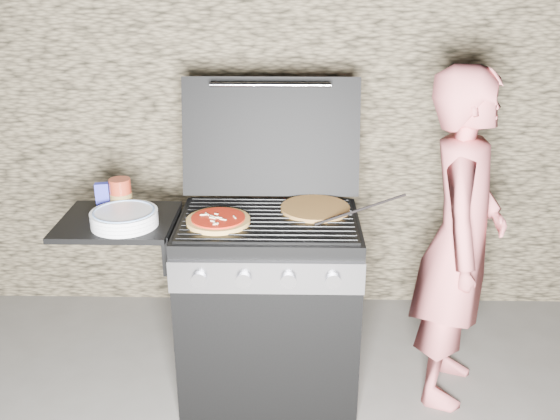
{
  "coord_description": "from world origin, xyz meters",
  "views": [
    {
      "loc": [
        0.1,
        -2.52,
        1.97
      ],
      "look_at": [
        0.05,
        0.0,
        0.95
      ],
      "focal_mm": 40.0,
      "sensor_mm": 36.0,
      "label": 1
    }
  ],
  "objects_px": {
    "pizza_topped": "(218,220)",
    "person": "(460,241)",
    "gas_grill": "(216,307)",
    "sauce_jar": "(121,195)"
  },
  "relations": [
    {
      "from": "pizza_topped",
      "to": "person",
      "type": "height_order",
      "value": "person"
    },
    {
      "from": "gas_grill",
      "to": "person",
      "type": "bearing_deg",
      "value": 2.2
    },
    {
      "from": "gas_grill",
      "to": "sauce_jar",
      "type": "distance_m",
      "value": 0.68
    },
    {
      "from": "gas_grill",
      "to": "pizza_topped",
      "type": "bearing_deg",
      "value": -58.64
    },
    {
      "from": "gas_grill",
      "to": "pizza_topped",
      "type": "distance_m",
      "value": 0.48
    },
    {
      "from": "sauce_jar",
      "to": "person",
      "type": "bearing_deg",
      "value": -2.16
    },
    {
      "from": "gas_grill",
      "to": "person",
      "type": "relative_size",
      "value": 0.85
    },
    {
      "from": "gas_grill",
      "to": "pizza_topped",
      "type": "xyz_separation_m",
      "value": [
        0.03,
        -0.06,
        0.47
      ]
    },
    {
      "from": "pizza_topped",
      "to": "sauce_jar",
      "type": "relative_size",
      "value": 1.83
    },
    {
      "from": "pizza_topped",
      "to": "person",
      "type": "relative_size",
      "value": 0.17
    }
  ]
}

